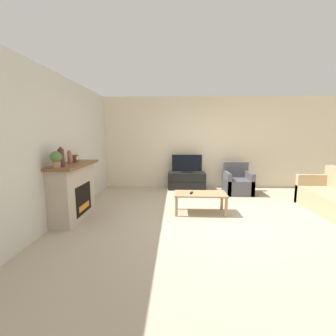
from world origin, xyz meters
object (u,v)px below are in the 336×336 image
Objects in this scene: mantel_vase_centre_left at (70,158)px; coffee_table at (200,196)px; potted_plant at (56,159)px; tv_stand at (187,181)px; mantel_clock at (75,159)px; tv at (187,164)px; armchair at (237,183)px; mantel_vase_left at (61,157)px; fireplace at (73,191)px; remote at (191,193)px.

mantel_vase_centre_left is 2.62m from coffee_table.
potted_plant reaches higher than tv_stand.
mantel_vase_centre_left reaches higher than mantel_clock.
mantel_vase_centre_left is 1.73× the size of mantel_clock.
armchair is at bearing -16.16° from tv.
mantel_vase_left is 2.70m from coffee_table.
coffee_table is (2.44, 0.24, -0.78)m from mantel_clock.
tv_stand is 1.25× the size of tv.
potted_plant is (0.02, -0.56, 0.68)m from fireplace.
fireplace is at bearing 99.58° from mantel_vase_centre_left.
coffee_table is (2.46, 0.38, -0.18)m from fireplace.
coffee_table is at bearing 8.71° from fireplace.
mantel_vase_centre_left is at bearing -90.19° from mantel_clock.
fireplace is at bearing -133.27° from tv.
tv is (2.27, 2.41, 0.20)m from fireplace.
tv_stand is 0.49m from tv.
mantel_vase_centre_left is (0.00, 0.30, -0.03)m from mantel_vase_left.
armchair is (3.62, 2.11, -0.91)m from mantel_vase_centre_left.
remote is at bearing 8.84° from fireplace.
mantel_vase_centre_left reaches higher than remote.
fireplace is 0.61m from mantel_clock.
fireplace is 0.88m from potted_plant.
tv is 2.08m from remote.
armchair is at bearing 33.61° from mantel_vase_left.
mantel_vase_centre_left reaches higher than armchair.
tv_stand is at bearing 104.32° from remote.
mantel_clock is 0.18× the size of armchair.
fireplace is 3.32m from tv_stand.
mantel_clock is at bearing 89.92° from mantel_vase_left.
mantel_vase_centre_left is at bearing -131.88° from tv_stand.
mantel_clock is 0.97× the size of remote.
fireplace is at bearing -133.24° from tv_stand.
mantel_vase_left reaches higher than fireplace.
tv is 1.50m from armchair.
armchair is (1.37, -0.40, 0.03)m from tv_stand.
tv_stand is at bearing 90.00° from tv.
remote is (0.00, -2.06, -0.31)m from tv.
potted_plant is 2.56m from remote.
remote is (2.25, 0.22, -0.71)m from mantel_clock.
armchair reaches higher than tv_stand.
mantel_vase_left is 0.31× the size of tv_stand.
mantel_clock is 0.17× the size of tv.
potted_plant reaches higher than mantel_vase_centre_left.
tv is 2.08m from coffee_table.
tv_stand is at bearing 51.29° from mantel_vase_left.
mantel_vase_centre_left is 3.50m from tv_stand.
fireplace is 4.85× the size of potted_plant.
mantel_vase_centre_left is 0.31× the size of armchair.
mantel_vase_left is at bearing -162.41° from coffee_table.
armchair is at bearing 27.41° from mantel_clock.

